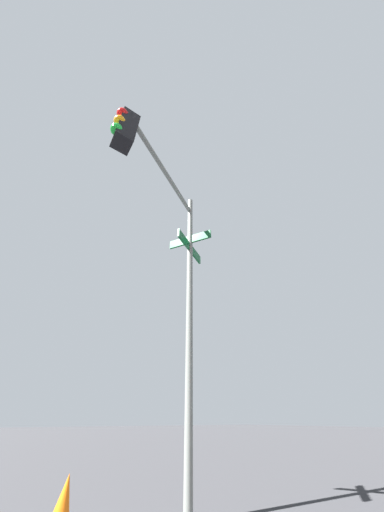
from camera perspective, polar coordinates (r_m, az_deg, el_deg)
name	(u,v)px	position (r m, az deg, el deg)	size (l,w,h in m)	color
traffic_signal_near	(164,219)	(4.25, -6.98, 8.90)	(2.75, 1.86, 5.59)	slate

